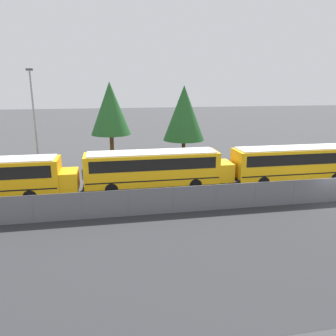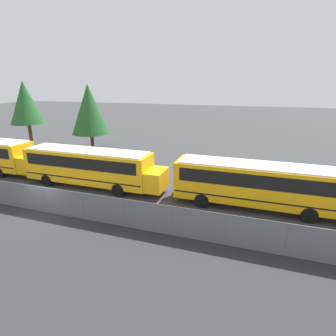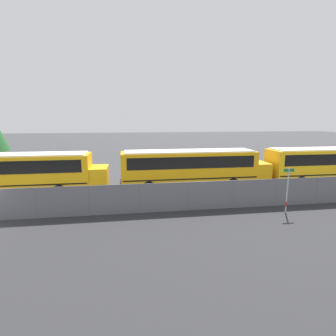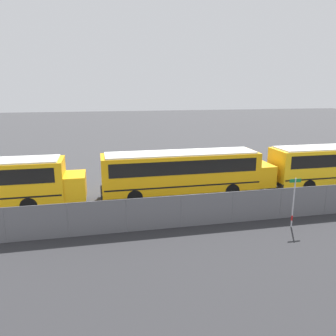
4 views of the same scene
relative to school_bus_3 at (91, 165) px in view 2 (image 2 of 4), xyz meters
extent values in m
plane|color=#38383A|center=(-0.25, -5.19, -1.95)|extent=(200.00, 200.00, 0.00)
cube|color=#9EA0A5|center=(-0.25, -5.19, -1.01)|extent=(104.03, 0.03, 1.87)
cube|color=slate|center=(-0.25, -5.21, -1.01)|extent=(104.03, 0.01, 1.87)
cylinder|color=slate|center=(-0.25, -5.19, -0.07)|extent=(104.03, 0.05, 0.05)
cylinder|color=slate|center=(-3.31, -5.19, -1.01)|extent=(0.07, 0.07, 1.87)
cylinder|color=slate|center=(-0.25, -5.19, -1.01)|extent=(0.07, 0.07, 1.87)
cylinder|color=slate|center=(2.81, -5.19, -1.01)|extent=(0.07, 0.07, 1.87)
cylinder|color=slate|center=(5.87, -5.19, -1.01)|extent=(0.07, 0.07, 1.87)
cylinder|color=slate|center=(8.93, -5.19, -1.01)|extent=(0.07, 0.07, 1.87)
cylinder|color=slate|center=(11.99, -5.19, -1.01)|extent=(0.07, 0.07, 1.87)
cylinder|color=slate|center=(15.05, -5.19, -1.01)|extent=(0.07, 0.07, 1.87)
cube|color=#EDA80F|center=(-6.87, 0.39, -0.63)|extent=(1.34, 2.37, 1.58)
cylinder|color=black|center=(-9.67, 1.56, -1.42)|extent=(1.06, 0.28, 1.06)
cylinder|color=black|center=(-9.67, -0.78, -1.42)|extent=(1.06, 0.28, 1.06)
cube|color=#EDA80F|center=(-0.28, 0.00, -0.10)|extent=(11.20, 2.58, 2.63)
cube|color=black|center=(-0.28, 0.00, 0.48)|extent=(10.31, 2.62, 0.95)
cube|color=black|center=(-0.28, 0.00, -0.84)|extent=(10.98, 2.61, 0.10)
cube|color=#EDA80F|center=(6.00, 0.00, -0.63)|extent=(1.34, 2.37, 1.58)
cube|color=black|center=(-5.93, 0.00, -1.27)|extent=(0.12, 2.58, 0.24)
cube|color=silver|center=(-0.28, 0.00, 1.26)|extent=(10.64, 2.32, 0.10)
cylinder|color=black|center=(3.20, 1.17, -1.42)|extent=(1.06, 0.28, 1.06)
cylinder|color=black|center=(3.20, -1.17, -1.42)|extent=(1.06, 0.28, 1.06)
cylinder|color=black|center=(-3.75, 1.17, -1.42)|extent=(1.06, 0.28, 1.06)
cylinder|color=black|center=(-3.75, -1.17, -1.42)|extent=(1.06, 0.28, 1.06)
cube|color=orange|center=(13.32, 0.17, -0.10)|extent=(11.20, 2.58, 2.63)
cube|color=black|center=(13.32, 0.17, 0.48)|extent=(10.31, 2.62, 0.95)
cube|color=black|center=(13.32, 0.17, -0.84)|extent=(10.98, 2.61, 0.10)
cube|color=black|center=(7.67, 0.17, -1.27)|extent=(0.12, 2.58, 0.24)
cube|color=silver|center=(13.32, 0.17, 1.26)|extent=(10.64, 2.32, 0.10)
cylinder|color=black|center=(16.80, 1.34, -1.42)|extent=(1.06, 0.28, 1.06)
cylinder|color=black|center=(16.80, -1.00, -1.42)|extent=(1.06, 0.28, 1.06)
cylinder|color=black|center=(9.85, 1.34, -1.42)|extent=(1.06, 0.28, 1.06)
cylinder|color=black|center=(9.85, -1.00, -1.42)|extent=(1.06, 0.28, 1.06)
cylinder|color=#51381E|center=(-7.80, 11.73, -0.85)|extent=(0.44, 0.44, 2.19)
cone|color=#235B28|center=(-7.80, 11.73, 3.43)|extent=(4.91, 4.91, 6.38)
cylinder|color=#51381E|center=(-16.33, 9.83, -0.26)|extent=(0.44, 0.44, 3.38)
cone|color=#235B28|center=(-16.33, 9.83, 4.22)|extent=(4.29, 4.29, 5.58)
camera|label=1|loc=(-16.67, -26.13, 6.87)|focal=35.00mm
camera|label=2|loc=(12.99, -18.08, 6.57)|focal=28.00mm
camera|label=3|loc=(8.33, -20.98, 3.89)|focal=28.00mm
camera|label=4|loc=(7.65, -21.85, 5.67)|focal=35.00mm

